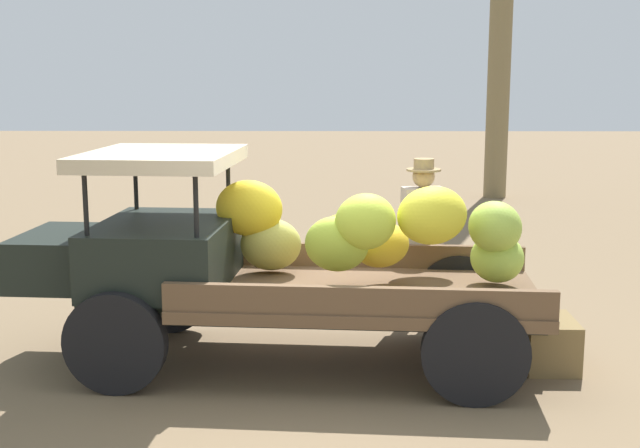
{
  "coord_description": "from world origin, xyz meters",
  "views": [
    {
      "loc": [
        -0.02,
        6.65,
        2.5
      ],
      "look_at": [
        0.05,
        -0.21,
        1.24
      ],
      "focal_mm": 46.25,
      "sensor_mm": 36.0,
      "label": 1
    }
  ],
  "objects": [
    {
      "name": "truck",
      "position": [
        0.51,
        -0.27,
        0.92
      ],
      "size": [
        4.54,
        2.01,
        1.85
      ],
      "rotation": [
        0.0,
        0.0,
        -0.07
      ],
      "color": "black",
      "rests_on": "ground"
    },
    {
      "name": "wooden_crate",
      "position": [
        -1.92,
        -0.16,
        0.21
      ],
      "size": [
        0.45,
        0.61,
        0.43
      ],
      "primitive_type": "cube",
      "rotation": [
        0.0,
        0.0,
        1.55
      ],
      "color": "olive",
      "rests_on": "ground"
    },
    {
      "name": "farmer",
      "position": [
        -0.95,
        -1.38,
        0.96
      ],
      "size": [
        0.52,
        0.48,
        1.68
      ],
      "rotation": [
        0.0,
        0.0,
        1.71
      ],
      "color": "slate",
      "rests_on": "ground"
    },
    {
      "name": "ground_plane",
      "position": [
        0.0,
        0.0,
        0.0
      ],
      "size": [
        60.0,
        60.0,
        0.0
      ],
      "primitive_type": "plane",
      "color": "#786146"
    }
  ]
}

